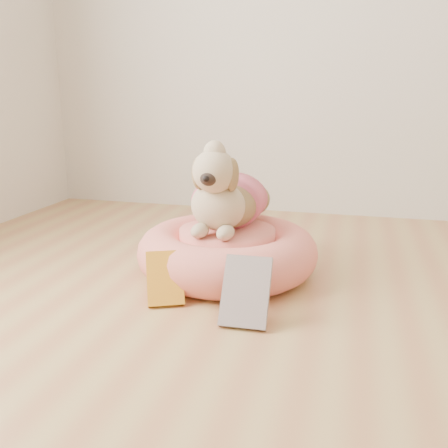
% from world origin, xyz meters
% --- Properties ---
extents(pet_bed, '(0.69, 0.69, 0.18)m').
position_xyz_m(pet_bed, '(-0.64, 1.17, 0.09)').
color(pet_bed, '#EE7F5D').
rests_on(pet_bed, floor).
extents(dog, '(0.35, 0.49, 0.35)m').
position_xyz_m(dog, '(-0.65, 1.18, 0.35)').
color(dog, brown).
rests_on(dog, pet_bed).
extents(book_yellow, '(0.16, 0.15, 0.17)m').
position_xyz_m(book_yellow, '(-0.77, 0.84, 0.08)').
color(book_yellow, yellow).
rests_on(book_yellow, floor).
extents(book_white, '(0.15, 0.15, 0.19)m').
position_xyz_m(book_white, '(-0.48, 0.77, 0.10)').
color(book_white, white).
rests_on(book_white, floor).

